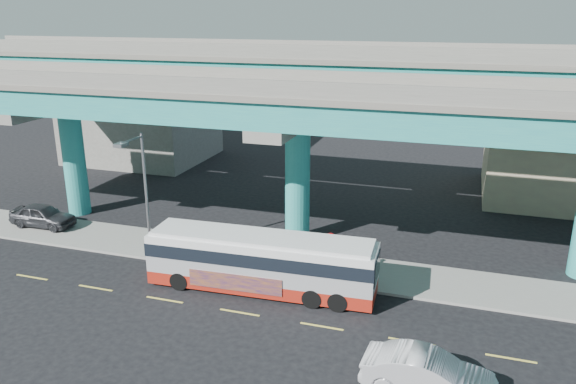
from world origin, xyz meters
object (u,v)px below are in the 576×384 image
(street_lamp, at_px, (139,179))
(parked_car, at_px, (43,215))
(stop_sign, at_px, (330,246))
(sedan, at_px, (428,374))
(transit_bus, at_px, (261,260))

(street_lamp, bearing_deg, parked_car, 165.67)
(street_lamp, relative_size, stop_sign, 2.76)
(sedan, distance_m, street_lamp, 18.12)
(stop_sign, bearing_deg, transit_bus, -133.35)
(sedan, xyz_separation_m, stop_sign, (-5.63, 7.74, 1.21))
(transit_bus, bearing_deg, parked_car, 165.16)
(transit_bus, height_order, parked_car, transit_bus)
(transit_bus, xyz_separation_m, street_lamp, (-7.52, 1.29, 3.20))
(street_lamp, height_order, stop_sign, street_lamp)
(street_lamp, bearing_deg, transit_bus, -9.72)
(stop_sign, bearing_deg, street_lamp, -162.72)
(street_lamp, bearing_deg, sedan, -23.40)
(sedan, height_order, street_lamp, street_lamp)
(parked_car, xyz_separation_m, street_lamp, (9.03, -2.31, 3.95))
(transit_bus, distance_m, street_lamp, 8.27)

